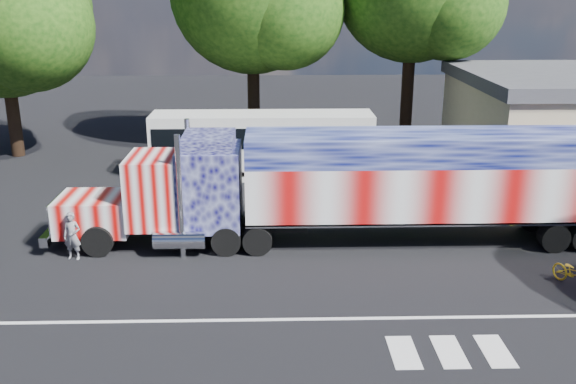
{
  "coord_description": "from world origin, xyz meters",
  "views": [
    {
      "loc": [
        -0.59,
        -19.29,
        9.05
      ],
      "look_at": [
        0.0,
        3.0,
        1.9
      ],
      "focal_mm": 40.0,
      "sensor_mm": 36.0,
      "label": 1
    }
  ],
  "objects_px": {
    "woman": "(72,236)",
    "bicycle": "(575,274)",
    "tree_nw_a": "(2,8)",
    "semi_truck": "(361,183)",
    "coach_bus": "(262,144)"
  },
  "relations": [
    {
      "from": "semi_truck",
      "to": "tree_nw_a",
      "type": "height_order",
      "value": "tree_nw_a"
    },
    {
      "from": "semi_truck",
      "to": "woman",
      "type": "relative_size",
      "value": 12.14
    },
    {
      "from": "bicycle",
      "to": "tree_nw_a",
      "type": "distance_m",
      "value": 30.13
    },
    {
      "from": "woman",
      "to": "bicycle",
      "type": "xyz_separation_m",
      "value": [
        16.42,
        -2.65,
        -0.4
      ]
    },
    {
      "from": "semi_truck",
      "to": "bicycle",
      "type": "xyz_separation_m",
      "value": [
        6.29,
        -3.98,
        -1.81
      ]
    },
    {
      "from": "coach_bus",
      "to": "tree_nw_a",
      "type": "distance_m",
      "value": 15.66
    },
    {
      "from": "coach_bus",
      "to": "tree_nw_a",
      "type": "xyz_separation_m",
      "value": [
        -13.64,
        4.38,
        6.34
      ]
    },
    {
      "from": "bicycle",
      "to": "tree_nw_a",
      "type": "bearing_deg",
      "value": 120.17
    },
    {
      "from": "semi_truck",
      "to": "bicycle",
      "type": "distance_m",
      "value": 7.66
    },
    {
      "from": "woman",
      "to": "bicycle",
      "type": "height_order",
      "value": "woman"
    },
    {
      "from": "woman",
      "to": "tree_nw_a",
      "type": "height_order",
      "value": "tree_nw_a"
    },
    {
      "from": "coach_bus",
      "to": "woman",
      "type": "xyz_separation_m",
      "value": [
        -6.47,
        -10.14,
        -0.79
      ]
    },
    {
      "from": "semi_truck",
      "to": "woman",
      "type": "height_order",
      "value": "semi_truck"
    },
    {
      "from": "semi_truck",
      "to": "tree_nw_a",
      "type": "bearing_deg",
      "value": 142.7
    },
    {
      "from": "woman",
      "to": "bicycle",
      "type": "bearing_deg",
      "value": -0.53
    }
  ]
}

